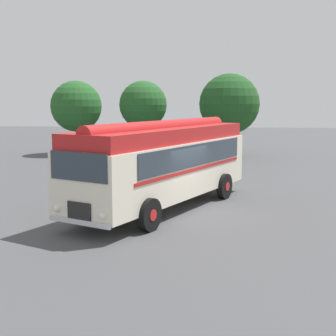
% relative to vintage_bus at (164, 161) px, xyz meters
% --- Properties ---
extents(ground_plane, '(120.00, 120.00, 0.00)m').
position_rel_vintage_bus_xyz_m(ground_plane, '(0.92, -0.85, -1.89)').
color(ground_plane, '#474749').
extents(vintage_bus, '(6.54, 10.16, 3.49)m').
position_rel_vintage_bus_xyz_m(vintage_bus, '(0.00, 0.00, 0.00)').
color(vintage_bus, silver).
rests_on(vintage_bus, ground).
extents(car_near_left, '(2.13, 4.28, 1.66)m').
position_rel_vintage_bus_xyz_m(car_near_left, '(-2.60, 12.16, -1.05)').
color(car_near_left, navy).
rests_on(car_near_left, ground).
extents(car_mid_left, '(2.37, 4.39, 1.66)m').
position_rel_vintage_bus_xyz_m(car_mid_left, '(0.54, 11.46, -1.05)').
color(car_mid_left, '#144C28').
rests_on(car_mid_left, ground).
extents(tree_far_left, '(4.03, 4.03, 5.85)m').
position_rel_vintage_bus_xyz_m(tree_far_left, '(-8.78, 18.48, 1.96)').
color(tree_far_left, '#4C3823').
rests_on(tree_far_left, ground).
extents(tree_left_of_centre, '(3.78, 3.78, 5.84)m').
position_rel_vintage_bus_xyz_m(tree_left_of_centre, '(-3.65, 18.90, 2.02)').
color(tree_left_of_centre, '#4C3823').
rests_on(tree_left_of_centre, ground).
extents(tree_centre, '(4.65, 4.65, 6.34)m').
position_rel_vintage_bus_xyz_m(tree_centre, '(3.31, 18.64, 2.10)').
color(tree_centre, '#4C3823').
rests_on(tree_centre, ground).
extents(traffic_cone, '(0.36, 0.36, 0.55)m').
position_rel_vintage_bus_xyz_m(traffic_cone, '(-3.36, -1.28, -1.62)').
color(traffic_cone, orange).
rests_on(traffic_cone, ground).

